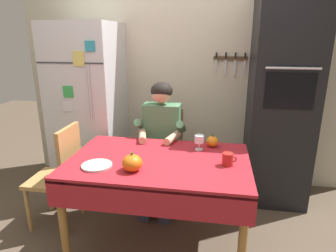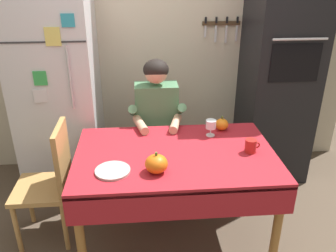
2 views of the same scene
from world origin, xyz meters
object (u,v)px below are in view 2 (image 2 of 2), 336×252
at_px(chair_behind_person, 156,134).
at_px(chair_left_side, 51,179).
at_px(refrigerator, 59,94).
at_px(wine_glass, 211,125).
at_px(wall_oven, 279,71).
at_px(pumpkin_large, 222,124).
at_px(seated_person, 157,120).
at_px(coffee_mug, 251,146).
at_px(pumpkin_medium, 156,164).
at_px(serving_tray, 113,171).
at_px(dining_table, 175,165).

distance_m(chair_behind_person, chair_left_side, 1.06).
distance_m(refrigerator, wine_glass, 1.39).
relative_size(wall_oven, pumpkin_large, 18.18).
xyz_separation_m(wall_oven, seated_person, (-1.15, -0.32, -0.31)).
xyz_separation_m(seated_person, wine_glass, (0.39, -0.34, 0.09)).
bearing_deg(chair_left_side, wall_oven, 22.64).
relative_size(coffee_mug, pumpkin_large, 0.93).
height_order(pumpkin_medium, serving_tray, pumpkin_medium).
distance_m(coffee_mug, pumpkin_large, 0.39).
bearing_deg(wall_oven, dining_table, -138.69).
bearing_deg(chair_left_side, wine_glass, 7.53).
distance_m(chair_behind_person, coffee_mug, 1.05).
bearing_deg(pumpkin_medium, dining_table, 56.23).
bearing_deg(chair_left_side, pumpkin_medium, -23.26).
relative_size(seated_person, wine_glass, 9.65).
relative_size(pumpkin_medium, serving_tray, 0.65).
height_order(seated_person, coffee_mug, seated_person).
height_order(coffee_mug, wine_glass, wine_glass).
height_order(coffee_mug, serving_tray, coffee_mug).
bearing_deg(serving_tray, chair_left_side, 147.82).
bearing_deg(refrigerator, wall_oven, 1.14).
relative_size(wine_glass, pumpkin_large, 1.12).
xyz_separation_m(pumpkin_large, serving_tray, (-0.83, -0.55, -0.04)).
height_order(wall_oven, pumpkin_large, wall_oven).
relative_size(refrigerator, pumpkin_large, 15.58).
bearing_deg(chair_behind_person, coffee_mug, -52.24).
bearing_deg(coffee_mug, refrigerator, 148.79).
bearing_deg(refrigerator, seated_person, -18.11).
distance_m(chair_left_side, pumpkin_medium, 0.87).
bearing_deg(refrigerator, wine_glass, -26.28).
relative_size(coffee_mug, pumpkin_medium, 0.74).
distance_m(wall_oven, pumpkin_large, 0.89).
distance_m(pumpkin_large, pumpkin_medium, 0.80).
bearing_deg(serving_tray, pumpkin_large, 33.81).
distance_m(wine_glass, pumpkin_large, 0.15).
bearing_deg(serving_tray, dining_table, 24.42).
bearing_deg(seated_person, coffee_mug, -44.66).
distance_m(chair_behind_person, wine_glass, 0.73).
bearing_deg(seated_person, pumpkin_medium, -93.38).
bearing_deg(chair_behind_person, chair_left_side, -139.66).
distance_m(coffee_mug, serving_tray, 0.97).
distance_m(dining_table, serving_tray, 0.47).
relative_size(chair_behind_person, pumpkin_medium, 6.39).
distance_m(wall_oven, seated_person, 1.23).
height_order(refrigerator, chair_behind_person, refrigerator).
distance_m(dining_table, chair_left_side, 0.92).
bearing_deg(dining_table, refrigerator, 137.09).
height_order(dining_table, serving_tray, serving_tray).
height_order(dining_table, chair_left_side, chair_left_side).
xyz_separation_m(wall_oven, chair_left_side, (-1.95, -0.81, -0.54)).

